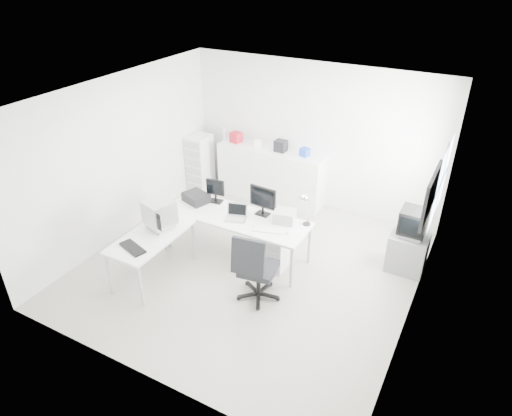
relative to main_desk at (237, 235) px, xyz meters
The scene contains 30 objects.
floor 0.56m from the main_desk, 29.39° to the right, with size 5.00×5.00×0.01m, color beige.
ceiling 2.46m from the main_desk, 29.39° to the right, with size 5.00×5.00×0.01m, color white.
back_wall 2.54m from the main_desk, 81.03° to the left, with size 5.00×0.02×2.80m, color silver.
left_wall 2.38m from the main_desk, behind, with size 0.02×5.00×2.80m, color silver.
right_wall 3.05m from the main_desk, ahead, with size 0.02×5.00×2.80m, color silver.
window 3.25m from the main_desk, 19.31° to the left, with size 0.02×1.20×1.10m, color white, non-canonical shape.
wall_picture 3.22m from the main_desk, ahead, with size 0.04×0.90×0.60m, color black, non-canonical shape.
main_desk is the anchor object (origin of this frame).
side_desk 1.39m from the main_desk, 127.69° to the right, with size 0.70×1.40×0.75m, color white, non-canonical shape.
drawer_pedestal 0.71m from the main_desk, ahead, with size 0.40×0.50×0.60m, color white.
inkjet_printer 0.97m from the main_desk, behind, with size 0.42×0.32×0.15m, color black.
lcd_monitor_small 0.83m from the main_desk, 155.56° to the left, with size 0.32×0.18×0.40m, color black, non-canonical shape.
lcd_monitor_large 0.75m from the main_desk, 35.54° to the left, with size 0.46×0.19×0.48m, color black, non-canonical shape.
laptop 0.50m from the main_desk, 63.43° to the right, with size 0.33×0.34×0.22m, color #B7B7BA, non-canonical shape.
white_keyboard 0.77m from the main_desk, 12.99° to the right, with size 0.45×0.14×0.02m, color white.
white_mouse 1.04m from the main_desk, ahead, with size 0.06×0.06×0.06m, color white.
laser_printer 0.91m from the main_desk, 16.35° to the left, with size 0.33×0.28×0.19m, color #A5A5A5.
desk_lamp 1.31m from the main_desk, 15.26° to the left, with size 0.18×0.18×0.54m, color silver, non-canonical shape.
crt_monitor 1.36m from the main_desk, 135.00° to the right, with size 0.45×0.45×0.51m, color #B7B7BA, non-canonical shape.
black_keyboard 1.77m from the main_desk, 119.54° to the right, with size 0.46×0.18×0.03m, color black.
office_chair 1.15m from the main_desk, 43.51° to the right, with size 0.65×0.65×1.13m, color #232528, non-canonical shape.
tv_cabinet 2.74m from the main_desk, 19.78° to the left, with size 0.58×0.47×0.63m, color slate.
crt_tv 2.79m from the main_desk, 19.78° to the left, with size 0.50×0.48×0.45m, color black, non-canonical shape.
sideboard 2.08m from the main_desk, 100.94° to the left, with size 2.18×0.55×1.09m, color white.
clutter_box_a 2.50m from the main_desk, 120.38° to the left, with size 0.21×0.18×0.21m, color red.
clutter_box_b 2.29m from the main_desk, 108.81° to the left, with size 0.14×0.12×0.14m, color white.
clutter_box_c 2.21m from the main_desk, 95.43° to the left, with size 0.22×0.20×0.22m, color black.
clutter_box_d 2.21m from the main_desk, 81.44° to the left, with size 0.16×0.14×0.16m, color blue.
clutter_bottle 2.69m from the main_desk, 125.73° to the left, with size 0.07×0.07×0.22m, color white.
filing_cabinet 2.61m from the main_desk, 137.62° to the left, with size 0.42×0.49×1.19m, color white.
Camera 1 is at (2.91, -5.21, 4.52)m, focal length 32.00 mm.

